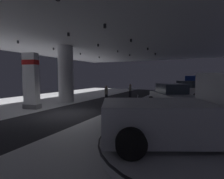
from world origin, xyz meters
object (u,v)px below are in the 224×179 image
object	(u,v)px
column_left	(66,74)
display_car_mid_right	(172,98)
visitor_walking_near	(130,90)
display_platform_mid_right	(172,111)
pickup_truck_near_right	(193,114)
display_platform_near_right	(182,146)
brand_sign_pylon	(31,80)
display_car_far_right	(190,90)
visitor_walking_far	(106,93)
pickup_truck_deep_right	(192,86)
display_platform_deep_right	(192,94)
display_platform_far_right	(190,99)

from	to	relation	value
column_left	display_car_mid_right	distance (m)	10.23
column_left	visitor_walking_near	world-z (taller)	column_left
column_left	display_car_mid_right	bearing A→B (deg)	-3.81
display_platform_mid_right	pickup_truck_near_right	bearing A→B (deg)	-77.19
display_platform_mid_right	display_platform_near_right	distance (m)	5.93
column_left	brand_sign_pylon	distance (m)	3.94
display_car_far_right	visitor_walking_far	bearing A→B (deg)	-149.51
visitor_walking_far	display_car_far_right	bearing A→B (deg)	30.49
brand_sign_pylon	pickup_truck_deep_right	size ratio (longest dim) A/B	0.81
pickup_truck_deep_right	display_platform_near_right	bearing A→B (deg)	-90.28
brand_sign_pylon	display_platform_near_right	distance (m)	11.54
display_car_far_right	display_platform_mid_right	size ratio (longest dim) A/B	0.97
pickup_truck_near_right	visitor_walking_near	xyz separation A→B (m)	(-6.89, 12.62, -0.37)
column_left	pickup_truck_near_right	xyz separation A→B (m)	(11.38, -6.40, -1.48)
display_car_far_right	display_platform_deep_right	world-z (taller)	display_car_far_right
display_car_far_right	display_platform_deep_right	bearing A→B (deg)	88.78
visitor_walking_near	column_left	bearing A→B (deg)	-125.87
pickup_truck_deep_right	visitor_walking_far	distance (m)	13.04
visitor_walking_near	display_platform_near_right	bearing A→B (deg)	-62.66
display_car_far_right	column_left	bearing A→B (deg)	-151.20
brand_sign_pylon	column_left	bearing A→B (deg)	90.75
display_platform_deep_right	display_platform_mid_right	bearing A→B (deg)	-94.95
display_platform_far_right	pickup_truck_deep_right	distance (m)	6.36
pickup_truck_near_right	visitor_walking_near	size ratio (longest dim) A/B	3.57
display_platform_deep_right	display_platform_mid_right	distance (m)	12.76
display_car_mid_right	visitor_walking_near	size ratio (longest dim) A/B	2.85
display_platform_mid_right	pickup_truck_near_right	world-z (taller)	pickup_truck_near_right
column_left	display_platform_deep_right	xyz separation A→B (m)	(11.19, 12.02, -2.58)
display_car_far_right	display_platform_near_right	xyz separation A→B (m)	(0.04, -12.62, -0.94)
display_platform_far_right	display_platform_near_right	world-z (taller)	display_platform_far_right
display_platform_deep_right	display_platform_mid_right	world-z (taller)	display_platform_mid_right
display_car_mid_right	display_platform_near_right	distance (m)	6.03
display_platform_mid_right	visitor_walking_near	bearing A→B (deg)	128.95
display_platform_deep_right	pickup_truck_deep_right	distance (m)	1.12
column_left	display_platform_far_right	size ratio (longest dim) A/B	1.22
column_left	pickup_truck_near_right	size ratio (longest dim) A/B	0.97
column_left	display_car_far_right	distance (m)	12.73
display_platform_far_right	display_car_mid_right	world-z (taller)	display_car_mid_right
display_platform_deep_right	display_car_mid_right	world-z (taller)	display_car_mid_right
display_car_mid_right	visitor_walking_far	size ratio (longest dim) A/B	2.85
column_left	display_car_mid_right	world-z (taller)	column_left
brand_sign_pylon	visitor_walking_near	size ratio (longest dim) A/B	2.72
display_platform_deep_right	display_platform_mid_right	size ratio (longest dim) A/B	1.22
display_platform_near_right	visitor_walking_far	distance (m)	11.15
display_car_far_right	visitor_walking_near	size ratio (longest dim) A/B	2.82
brand_sign_pylon	visitor_walking_far	distance (m)	6.80
pickup_truck_near_right	display_car_mid_right	bearing A→B (deg)	102.90
pickup_truck_deep_right	visitor_walking_far	xyz separation A→B (m)	(-7.55, -10.63, -0.33)
display_car_mid_right	visitor_walking_near	xyz separation A→B (m)	(-5.57, 6.89, -0.18)
display_car_far_right	brand_sign_pylon	bearing A→B (deg)	-137.78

